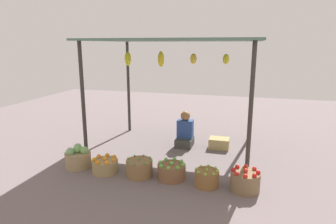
# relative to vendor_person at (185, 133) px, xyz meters

# --- Properties ---
(ground_plane) EXTENTS (14.00, 14.00, 0.00)m
(ground_plane) POSITION_rel_vendor_person_xyz_m (-0.14, -0.30, -0.30)
(ground_plane) COLOR slate
(market_stall_structure) EXTENTS (3.29, 2.42, 2.30)m
(market_stall_structure) POSITION_rel_vendor_person_xyz_m (-0.15, -0.30, 1.83)
(market_stall_structure) COLOR #38332D
(market_stall_structure) RESTS_ON ground
(vendor_person) EXTENTS (0.36, 0.44, 0.78)m
(vendor_person) POSITION_rel_vendor_person_xyz_m (0.00, 0.00, 0.00)
(vendor_person) COLOR #3F3E39
(vendor_person) RESTS_ON ground
(basket_cabbages) EXTENTS (0.46, 0.46, 0.42)m
(basket_cabbages) POSITION_rel_vendor_person_xyz_m (-1.63, -1.67, -0.12)
(basket_cabbages) COLOR #A0865D
(basket_cabbages) RESTS_ON ground
(basket_oranges) EXTENTS (0.45, 0.45, 0.29)m
(basket_oranges) POSITION_rel_vendor_person_xyz_m (-1.05, -1.74, -0.18)
(basket_oranges) COLOR #9F8557
(basket_oranges) RESTS_ON ground
(basket_green_chilies) EXTENTS (0.45, 0.45, 0.32)m
(basket_green_chilies) POSITION_rel_vendor_person_xyz_m (-0.41, -1.72, -0.16)
(basket_green_chilies) COLOR olive
(basket_green_chilies) RESTS_ON ground
(basket_green_apples) EXTENTS (0.47, 0.47, 0.31)m
(basket_green_apples) POSITION_rel_vendor_person_xyz_m (0.14, -1.67, -0.17)
(basket_green_apples) COLOR brown
(basket_green_apples) RESTS_ON ground
(basket_limes) EXTENTS (0.38, 0.38, 0.29)m
(basket_limes) POSITION_rel_vendor_person_xyz_m (0.74, -1.77, -0.17)
(basket_limes) COLOR olive
(basket_limes) RESTS_ON ground
(basket_red_tomatoes) EXTENTS (0.45, 0.45, 0.36)m
(basket_red_tomatoes) POSITION_rel_vendor_person_xyz_m (1.33, -1.76, -0.14)
(basket_red_tomatoes) COLOR olive
(basket_red_tomatoes) RESTS_ON ground
(wooden_crate_near_vendor) EXTENTS (0.42, 0.32, 0.22)m
(wooden_crate_near_vendor) POSITION_rel_vendor_person_xyz_m (0.75, 0.04, -0.19)
(wooden_crate_near_vendor) COLOR tan
(wooden_crate_near_vendor) RESTS_ON ground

